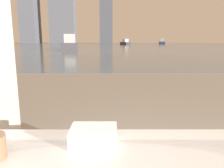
{
  "coord_description": "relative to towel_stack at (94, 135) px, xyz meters",
  "views": [
    {
      "loc": [
        -0.04,
        -0.04,
        1.04
      ],
      "look_at": [
        -0.05,
        2.37,
        0.56
      ],
      "focal_mm": 35.0,
      "sensor_mm": 36.0,
      "label": 1
    }
  ],
  "objects": [
    {
      "name": "harbor_boat_0",
      "position": [
        17.71,
        77.28,
        0.13
      ],
      "size": [
        2.7,
        5.59,
        2.01
      ],
      "color": "navy",
      "rests_on": "harbor_water"
    },
    {
      "name": "skyline_tower_2",
      "position": [
        -2.94,
        117.05,
        19.7
      ],
      "size": [
        6.59,
        6.57,
        40.57
      ],
      "color": "#4C515B",
      "rests_on": "ground_plane"
    },
    {
      "name": "harbor_water",
      "position": [
        0.13,
        61.05,
        -0.58
      ],
      "size": [
        180.0,
        110.0,
        0.01
      ],
      "color": "slate",
      "rests_on": "ground_plane"
    },
    {
      "name": "harbor_boat_1",
      "position": [
        4.11,
        65.29,
        0.04
      ],
      "size": [
        3.15,
        4.97,
        1.76
      ],
      "color": "#2D2D33",
      "rests_on": "harbor_water"
    },
    {
      "name": "towel_stack",
      "position": [
        0.0,
        0.0,
        0.0
      ],
      "size": [
        0.22,
        0.16,
        0.08
      ],
      "color": "white",
      "rests_on": "bathtub"
    },
    {
      "name": "harbor_boat_3",
      "position": [
        -4.85,
        25.03,
        0.07
      ],
      "size": [
        2.4,
        5.14,
        1.85
      ],
      "color": "#4C4C51",
      "rests_on": "harbor_water"
    }
  ]
}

